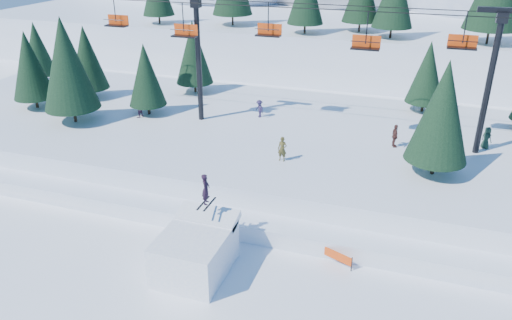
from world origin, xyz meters
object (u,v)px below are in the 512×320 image
(banner_far, at_px, (402,252))
(banner_near, at_px, (330,253))
(jump_kicker, at_px, (196,250))
(chairlift, at_px, (327,48))

(banner_far, bearing_deg, banner_near, -159.20)
(jump_kicker, distance_m, banner_far, 11.80)
(jump_kicker, height_order, banner_near, jump_kicker)
(banner_far, bearing_deg, chairlift, 121.71)
(chairlift, height_order, banner_far, chairlift)
(jump_kicker, relative_size, banner_far, 1.86)
(chairlift, distance_m, banner_far, 16.32)
(banner_near, bearing_deg, jump_kicker, -155.02)
(chairlift, bearing_deg, banner_near, -75.73)
(jump_kicker, distance_m, chairlift, 18.59)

